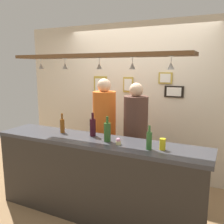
{
  "coord_description": "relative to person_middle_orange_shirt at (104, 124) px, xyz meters",
  "views": [
    {
      "loc": [
        1.42,
        -2.83,
        1.86
      ],
      "look_at": [
        0.0,
        0.1,
        1.26
      ],
      "focal_mm": 39.23,
      "sensor_mm": 36.0,
      "label": 1
    }
  ],
  "objects": [
    {
      "name": "ground_plane",
      "position": [
        0.23,
        -0.32,
        -1.03
      ],
      "size": [
        8.0,
        8.0,
        0.0
      ],
      "primitive_type": "plane",
      "color": "olive"
    },
    {
      "name": "back_wall",
      "position": [
        0.23,
        0.78,
        0.27
      ],
      "size": [
        4.4,
        0.06,
        2.6
      ],
      "primitive_type": "cube",
      "color": "beige",
      "rests_on": "ground_plane"
    },
    {
      "name": "bar_counter",
      "position": [
        0.23,
        -0.82,
        -0.35
      ],
      "size": [
        2.7,
        0.55,
        1.0
      ],
      "color": "#38383D",
      "rests_on": "ground_plane"
    },
    {
      "name": "overhead_glass_rack",
      "position": [
        0.23,
        -0.62,
        0.96
      ],
      "size": [
        2.2,
        0.36,
        0.04
      ],
      "primitive_type": "cube",
      "color": "brown"
    },
    {
      "name": "hanging_wineglass_far_left",
      "position": [
        -0.65,
        -0.58,
        0.85
      ],
      "size": [
        0.07,
        0.07,
        0.13
      ],
      "color": "silver",
      "rests_on": "overhead_glass_rack"
    },
    {
      "name": "hanging_wineglass_left",
      "position": [
        -0.23,
        -0.62,
        0.85
      ],
      "size": [
        0.07,
        0.07,
        0.13
      ],
      "color": "silver",
      "rests_on": "overhead_glass_rack"
    },
    {
      "name": "hanging_wineglass_center_left",
      "position": [
        0.23,
        -0.57,
        0.85
      ],
      "size": [
        0.07,
        0.07,
        0.13
      ],
      "color": "silver",
      "rests_on": "overhead_glass_rack"
    },
    {
      "name": "hanging_wineglass_center",
      "position": [
        0.67,
        -0.61,
        0.85
      ],
      "size": [
        0.07,
        0.07,
        0.13
      ],
      "color": "silver",
      "rests_on": "overhead_glass_rack"
    },
    {
      "name": "hanging_wineglass_center_right",
      "position": [
        1.1,
        -0.68,
        0.85
      ],
      "size": [
        0.07,
        0.07,
        0.13
      ],
      "color": "silver",
      "rests_on": "overhead_glass_rack"
    },
    {
      "name": "person_middle_orange_shirt",
      "position": [
        0.0,
        0.0,
        0.0
      ],
      "size": [
        0.34,
        0.34,
        1.7
      ],
      "color": "#2D334C",
      "rests_on": "ground_plane"
    },
    {
      "name": "person_right_brown_shirt",
      "position": [
        0.5,
        -0.0,
        -0.03
      ],
      "size": [
        0.34,
        0.34,
        1.65
      ],
      "color": "#2D334C",
      "rests_on": "ground_plane"
    },
    {
      "name": "bottle_wine_dark_red",
      "position": [
        0.12,
        -0.55,
        0.09
      ],
      "size": [
        0.08,
        0.08,
        0.3
      ],
      "color": "#380F19",
      "rests_on": "bar_counter"
    },
    {
      "name": "bottle_beer_amber_tall",
      "position": [
        -0.33,
        -0.59,
        0.07
      ],
      "size": [
        0.06,
        0.06,
        0.26
      ],
      "color": "brown",
      "rests_on": "bar_counter"
    },
    {
      "name": "bottle_champagne_green",
      "position": [
        0.39,
        -0.68,
        0.09
      ],
      "size": [
        0.08,
        0.08,
        0.3
      ],
      "color": "#2D5623",
      "rests_on": "bar_counter"
    },
    {
      "name": "bottle_beer_green_import",
      "position": [
        0.92,
        -0.74,
        0.08
      ],
      "size": [
        0.06,
        0.06,
        0.26
      ],
      "color": "#336B2D",
      "rests_on": "bar_counter"
    },
    {
      "name": "drink_can",
      "position": [
        1.05,
        -0.69,
        0.03
      ],
      "size": [
        0.07,
        0.07,
        0.12
      ],
      "primitive_type": "cylinder",
      "color": "yellow",
      "rests_on": "bar_counter"
    },
    {
      "name": "cupcake",
      "position": [
        0.56,
        -0.73,
        0.01
      ],
      "size": [
        0.06,
        0.06,
        0.08
      ],
      "color": "beige",
      "rests_on": "bar_counter"
    },
    {
      "name": "picture_frame_caricature",
      "position": [
        -0.46,
        0.74,
        0.5
      ],
      "size": [
        0.26,
        0.02,
        0.34
      ],
      "color": "#B29338",
      "rests_on": "back_wall"
    },
    {
      "name": "picture_frame_crest",
      "position": [
        0.08,
        0.74,
        0.54
      ],
      "size": [
        0.18,
        0.02,
        0.26
      ],
      "color": "#B29338",
      "rests_on": "back_wall"
    },
    {
      "name": "picture_frame_lower_pair",
      "position": [
        0.86,
        0.74,
        0.45
      ],
      "size": [
        0.3,
        0.02,
        0.18
      ],
      "color": "black",
      "rests_on": "back_wall"
    },
    {
      "name": "picture_frame_upper_small",
      "position": [
        0.71,
        0.74,
        0.66
      ],
      "size": [
        0.22,
        0.02,
        0.18
      ],
      "color": "#B29338",
      "rests_on": "back_wall"
    }
  ]
}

